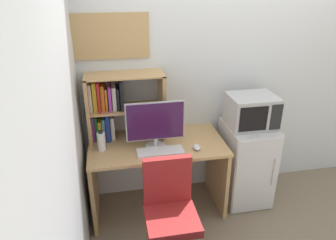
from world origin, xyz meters
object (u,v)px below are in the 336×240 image
object	(u,v)px
water_bottle	(101,141)
mini_fridge	(246,163)
hutch_bookshelf	(114,105)
monitor	(155,123)
microwave	(252,111)
wall_corkboard	(110,36)
desk_chair	(170,220)
keyboard	(160,151)
computer_mouse	(197,147)

from	to	relation	value
water_bottle	mini_fridge	bearing A→B (deg)	1.75
hutch_bookshelf	monitor	bearing A→B (deg)	-38.14
microwave	hutch_bookshelf	bearing A→B (deg)	171.95
mini_fridge	wall_corkboard	bearing A→B (deg)	166.59
monitor	microwave	distance (m)	0.96
water_bottle	desk_chair	bearing A→B (deg)	-50.79
microwave	desk_chair	xyz separation A→B (m)	(-0.94, -0.67, -0.60)
hutch_bookshelf	mini_fridge	xyz separation A→B (m)	(1.31, -0.19, -0.67)
microwave	water_bottle	bearing A→B (deg)	-178.13
keyboard	microwave	world-z (taller)	microwave
keyboard	water_bottle	distance (m)	0.54
water_bottle	monitor	bearing A→B (deg)	-4.71
computer_mouse	mini_fridge	xyz separation A→B (m)	(0.60, 0.19, -0.35)
monitor	desk_chair	size ratio (longest dim) A/B	0.58
keyboard	water_bottle	size ratio (longest dim) A/B	2.15
keyboard	water_bottle	world-z (taller)	water_bottle
desk_chair	wall_corkboard	xyz separation A→B (m)	(-0.36, 0.98, 1.30)
mini_fridge	water_bottle	bearing A→B (deg)	-178.25
monitor	desk_chair	distance (m)	0.83
water_bottle	desk_chair	world-z (taller)	water_bottle
water_bottle	mini_fridge	size ratio (longest dim) A/B	0.23
hutch_bookshelf	desk_chair	world-z (taller)	hutch_bookshelf
desk_chair	wall_corkboard	size ratio (longest dim) A/B	1.31
hutch_bookshelf	keyboard	xyz separation A→B (m)	(0.37, -0.38, -0.33)
hutch_bookshelf	computer_mouse	distance (m)	0.86
computer_mouse	mini_fridge	size ratio (longest dim) A/B	0.12
water_bottle	wall_corkboard	size ratio (longest dim) A/B	0.28
hutch_bookshelf	mini_fridge	bearing A→B (deg)	-8.18
monitor	computer_mouse	world-z (taller)	monitor
keyboard	desk_chair	world-z (taller)	desk_chair
hutch_bookshelf	water_bottle	xyz separation A→B (m)	(-0.14, -0.23, -0.25)
hutch_bookshelf	computer_mouse	bearing A→B (deg)	-27.95
mini_fridge	wall_corkboard	distance (m)	1.85
keyboard	wall_corkboard	size ratio (longest dim) A/B	0.60
microwave	computer_mouse	bearing A→B (deg)	-162.18
desk_chair	computer_mouse	bearing A→B (deg)	54.73
keyboard	computer_mouse	distance (m)	0.34
computer_mouse	mini_fridge	distance (m)	0.72
computer_mouse	wall_corkboard	distance (m)	1.27
desk_chair	hutch_bookshelf	bearing A→B (deg)	113.26
keyboard	mini_fridge	size ratio (longest dim) A/B	0.49
monitor	computer_mouse	bearing A→B (deg)	-16.04
water_bottle	mini_fridge	xyz separation A→B (m)	(1.45, 0.04, -0.43)
microwave	desk_chair	distance (m)	1.30
water_bottle	microwave	distance (m)	1.46
mini_fridge	desk_chair	xyz separation A→B (m)	(-0.94, -0.67, -0.02)
mini_fridge	desk_chair	distance (m)	1.15
hutch_bookshelf	water_bottle	world-z (taller)	hutch_bookshelf
hutch_bookshelf	water_bottle	distance (m)	0.37
water_bottle	desk_chair	distance (m)	0.92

